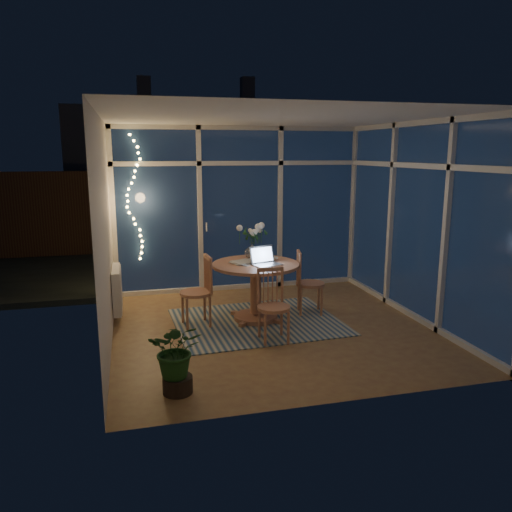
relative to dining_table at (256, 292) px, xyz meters
name	(u,v)px	position (x,y,z in m)	size (l,w,h in m)	color
floor	(274,328)	(0.16, -0.36, -0.39)	(4.00, 4.00, 0.00)	brown
ceiling	(276,117)	(0.16, -0.36, 2.21)	(4.00, 4.00, 0.00)	silver
wall_back	(240,209)	(0.16, 1.64, 0.91)	(4.00, 0.04, 2.60)	beige
wall_front	(342,261)	(0.16, -2.36, 0.91)	(4.00, 0.04, 2.60)	beige
wall_left	(105,234)	(-1.84, -0.36, 0.91)	(0.04, 4.00, 2.60)	beige
wall_right	(420,222)	(2.16, -0.36, 0.91)	(0.04, 4.00, 2.60)	beige
window_wall_back	(240,209)	(0.16, 1.60, 0.91)	(4.00, 0.10, 2.60)	silver
window_wall_right	(418,222)	(2.12, -0.36, 0.91)	(0.10, 4.00, 2.60)	silver
radiator	(117,289)	(-1.78, 0.54, 0.01)	(0.10, 0.70, 0.58)	silver
fairy_lights	(134,198)	(-1.49, 1.52, 1.14)	(0.24, 0.10, 1.85)	#E6BC5C
garden_patio	(233,254)	(0.66, 4.64, -0.45)	(12.00, 6.00, 0.10)	black
garden_fence	(207,210)	(0.16, 5.14, 0.51)	(11.00, 0.08, 1.80)	#381D14
neighbour_roof	(200,152)	(0.46, 8.14, 1.81)	(7.00, 3.00, 2.20)	#33363E
garden_shrubs	(182,247)	(-0.64, 3.04, 0.06)	(0.90, 0.90, 0.90)	#163216
rug	(258,322)	(0.00, -0.10, -0.38)	(2.13, 1.70, 0.01)	#B6B093
dining_table	(256,292)	(0.00, 0.00, 0.00)	(1.14, 1.14, 0.78)	#AF6F4F
chair_left	(196,291)	(-0.80, -0.03, 0.08)	(0.43, 0.43, 0.93)	#AF6F4F
chair_right	(310,282)	(0.80, 0.08, 0.06)	(0.41, 0.41, 0.89)	#AF6F4F
chair_front	(274,306)	(0.02, -0.80, 0.05)	(0.41, 0.41, 0.88)	#AF6F4F
laptop	(267,256)	(0.11, -0.15, 0.52)	(0.35, 0.30, 0.26)	#B7B7BB
flower_vase	(252,251)	(0.03, 0.31, 0.49)	(0.20, 0.20, 0.21)	silver
bowl	(272,259)	(0.26, 0.13, 0.41)	(0.15, 0.15, 0.04)	silver
newspapers	(246,262)	(-0.13, 0.03, 0.40)	(0.34, 0.26, 0.02)	silver
phone	(256,264)	(0.00, -0.04, 0.39)	(0.11, 0.06, 0.01)	black
potted_plant	(177,354)	(-1.21, -1.81, -0.01)	(0.54, 0.47, 0.76)	#174119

